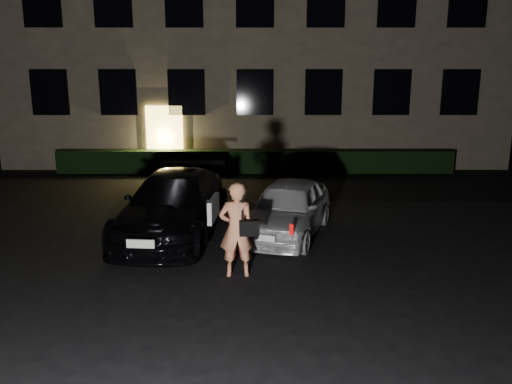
{
  "coord_description": "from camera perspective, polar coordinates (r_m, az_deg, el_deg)",
  "views": [
    {
      "loc": [
        0.01,
        -8.36,
        3.53
      ],
      "look_at": [
        0.02,
        2.0,
        1.16
      ],
      "focal_mm": 35.0,
      "sensor_mm": 36.0,
      "label": 1
    }
  ],
  "objects": [
    {
      "name": "sedan",
      "position": [
        11.56,
        -9.31,
        -1.42
      ],
      "size": [
        2.38,
        5.06,
        1.41
      ],
      "rotation": [
        0.0,
        0.0,
        -0.08
      ],
      "color": "black",
      "rests_on": "ground"
    },
    {
      "name": "ground",
      "position": [
        9.07,
        -0.13,
        -10.0
      ],
      "size": [
        80.0,
        80.0,
        0.0
      ],
      "primitive_type": "plane",
      "color": "black",
      "rests_on": "ground"
    },
    {
      "name": "man",
      "position": [
        8.98,
        -2.18,
        -4.3
      ],
      "size": [
        0.75,
        0.47,
        1.75
      ],
      "rotation": [
        0.0,
        0.0,
        3.23
      ],
      "color": "#DA835B",
      "rests_on": "ground"
    },
    {
      "name": "building",
      "position": [
        23.48,
        -0.12,
        18.92
      ],
      "size": [
        20.0,
        8.11,
        12.0
      ],
      "color": "brown",
      "rests_on": "ground"
    },
    {
      "name": "hedge",
      "position": [
        19.11,
        -0.11,
        3.53
      ],
      "size": [
        15.0,
        0.7,
        0.85
      ],
      "primitive_type": "cube",
      "color": "black",
      "rests_on": "ground"
    },
    {
      "name": "hatch",
      "position": [
        11.42,
        3.67,
        -1.82
      ],
      "size": [
        2.58,
        4.0,
        1.27
      ],
      "rotation": [
        0.0,
        0.0,
        -0.32
      ],
      "color": "silver",
      "rests_on": "ground"
    }
  ]
}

